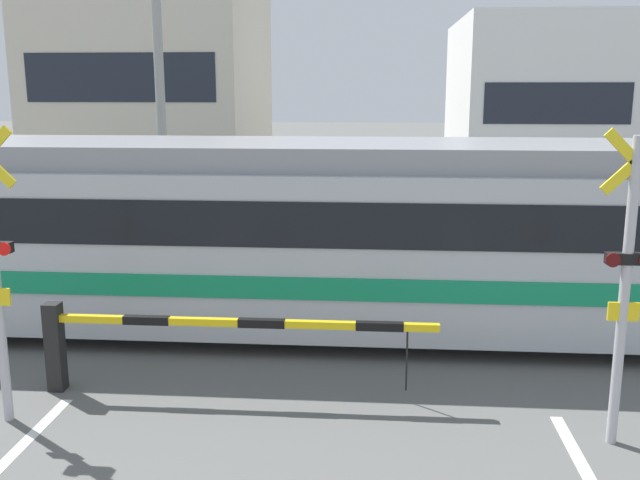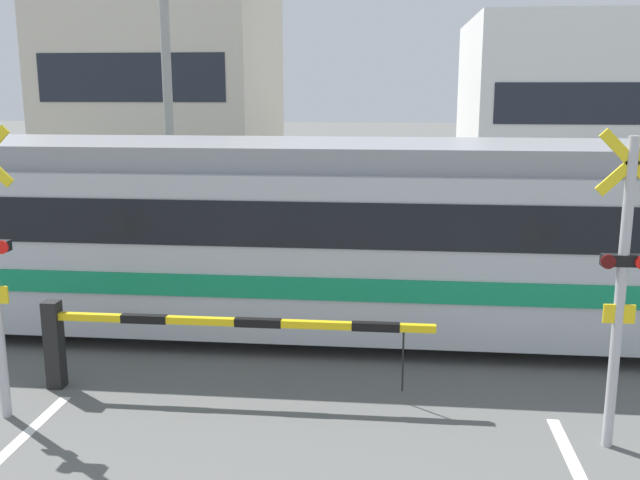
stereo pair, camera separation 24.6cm
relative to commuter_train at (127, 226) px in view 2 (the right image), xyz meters
The scene contains 10 objects.
rail_track_near 3.65m from the commuter_train, 12.55° to the right, with size 50.00×0.10×0.08m.
rail_track_far 3.65m from the commuter_train, 12.55° to the left, with size 50.00×0.10×0.08m.
commuter_train is the anchor object (origin of this frame).
crossing_barrier_near 3.17m from the commuter_train, 62.77° to the right, with size 4.92×0.20×1.15m.
crossing_barrier_far 5.84m from the commuter_train, 29.32° to the left, with size 4.92×0.20×1.15m.
crossing_signal_right 7.56m from the commuter_train, 28.46° to the right, with size 0.68×0.15×3.40m.
pedestrian 5.56m from the commuter_train, 57.17° to the left, with size 0.38×0.22×1.59m.
building_left_of_street 15.56m from the commuter_train, 104.73° to the left, with size 7.15×7.87×7.48m.
building_right_of_street 17.66m from the commuter_train, 57.89° to the left, with size 5.13×7.87×6.09m.
utility_pole_streetside 6.02m from the commuter_train, 100.01° to the left, with size 0.22×0.22×8.48m.
Camera 2 is at (1.06, -2.06, 3.78)m, focal length 40.00 mm.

